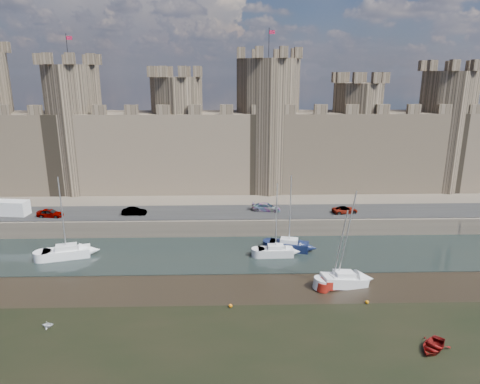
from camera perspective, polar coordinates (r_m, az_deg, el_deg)
The scene contains 19 objects.
ground at distance 37.06m, azimuth 7.05°, elevation -23.36°, with size 160.00×160.00×0.00m, color black.
water_channel at distance 57.54m, azimuth 3.57°, elevation -8.17°, with size 160.00×12.00×0.08m, color black.
quay at distance 91.25m, azimuth 1.63°, elevation 1.70°, with size 160.00×60.00×2.50m, color #4C443A.
road at distance 65.95m, azimuth 2.85°, elevation -2.66°, with size 160.00×7.00×0.10m, color black.
castle at distance 77.41m, azimuth 1.69°, elevation 7.05°, with size 108.50×11.00×29.00m.
car_0 at distance 69.38m, azimuth -24.00°, elevation -2.59°, with size 1.54×3.82×1.30m, color gray.
car_1 at distance 66.26m, azimuth -13.92°, elevation -2.53°, with size 1.26×3.62×1.19m, color gray.
car_2 at distance 66.31m, azimuth 3.52°, elevation -2.04°, with size 1.77×4.35×1.26m, color gray.
car_3 at distance 67.13m, azimuth 13.82°, elevation -2.34°, with size 1.78×3.86×1.07m, color gray.
van at distance 72.77m, azimuth -28.25°, elevation -1.91°, with size 5.17×2.07×2.25m, color silver.
sailboat_0 at distance 60.24m, azimuth -22.12°, elevation -7.42°, with size 6.14×3.67×10.75m.
sailboat_1 at distance 58.47m, azimuth 6.55°, elevation -7.02°, with size 5.52×3.23×10.39m.
sailboat_2 at distance 56.52m, azimuth 4.77°, elevation -7.82°, with size 4.58×1.85×9.83m.
sailboat_4 at distance 50.05m, azimuth 12.91°, elevation -11.57°, with size 4.19×2.75×9.12m.
sailboat_5 at distance 50.41m, azimuth 13.67°, elevation -11.28°, with size 5.50×3.03×11.21m.
dinghy_3 at distance 45.98m, azimuth -24.26°, elevation -15.81°, with size 1.01×0.62×1.17m, color white.
dinghy_4 at distance 42.86m, azimuth 24.34°, elevation -18.23°, with size 2.36×0.68×3.30m, color #640C0B.
buoy_1 at distance 45.32m, azimuth -1.27°, elevation -14.93°, with size 0.39×0.39×0.39m, color orange.
buoy_3 at distance 47.84m, azimuth 16.57°, elevation -13.89°, with size 0.38×0.38×0.38m, color #CE7509.
Camera 1 is at (-4.93, -28.42, 23.27)m, focal length 32.00 mm.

